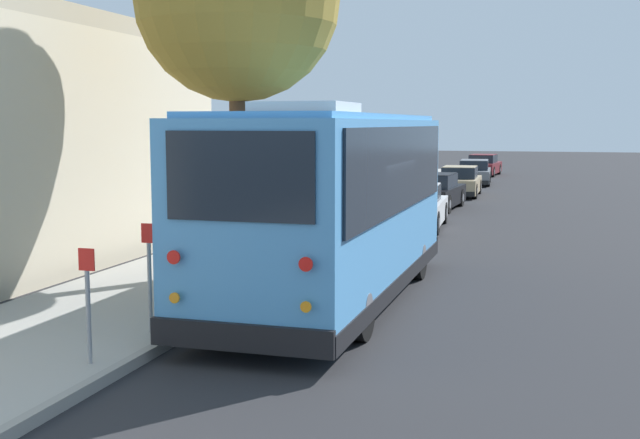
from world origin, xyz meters
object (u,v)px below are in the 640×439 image
at_px(sign_post_near, 88,304).
at_px(parked_sedan_gray, 474,173).
at_px(parked_sedan_maroon, 483,166).
at_px(sign_post_far, 150,276).
at_px(parked_sedan_black, 434,193).
at_px(parked_sedan_tan, 460,182).
at_px(fire_hydrant, 317,225).
at_px(parked_sedan_white, 413,208).
at_px(shuttle_bus, 332,197).

bearing_deg(sign_post_near, parked_sedan_gray, -2.64).
bearing_deg(parked_sedan_gray, sign_post_near, 173.79).
relative_size(parked_sedan_gray, parked_sedan_maroon, 1.04).
xyz_separation_m(parked_sedan_maroon, sign_post_far, (-39.26, 1.39, 0.37)).
xyz_separation_m(parked_sedan_black, parked_sedan_tan, (5.77, -0.30, -0.02)).
relative_size(parked_sedan_tan, fire_hydrant, 5.22).
height_order(parked_sedan_white, fire_hydrant, parked_sedan_white).
xyz_separation_m(parked_sedan_white, parked_sedan_tan, (11.32, -0.12, -0.02)).
bearing_deg(fire_hydrant, shuttle_bus, -161.17).
bearing_deg(parked_sedan_black, parked_sedan_gray, 2.19).
xyz_separation_m(parked_sedan_tan, fire_hydrant, (-15.65, 1.84, -0.05)).
relative_size(parked_sedan_white, sign_post_far, 2.83).
bearing_deg(parked_sedan_maroon, parked_sedan_tan, -175.37).
xyz_separation_m(parked_sedan_tan, sign_post_near, (-26.55, 1.60, 0.31)).
distance_m(parked_sedan_gray, sign_post_far, 31.98).
bearing_deg(sign_post_far, parked_sedan_white, -6.21).
xyz_separation_m(parked_sedan_black, sign_post_near, (-20.79, 1.30, 0.29)).
xyz_separation_m(shuttle_bus, parked_sedan_maroon, (35.96, 0.41, -1.27)).
bearing_deg(sign_post_near, parked_sedan_maroon, -1.96).
xyz_separation_m(shuttle_bus, parked_sedan_black, (15.89, 0.51, -1.24)).
distance_m(parked_sedan_black, fire_hydrant, 10.00).
xyz_separation_m(parked_sedan_maroon, fire_hydrant, (-29.95, 1.64, -0.04)).
bearing_deg(parked_sedan_tan, fire_hydrant, 171.91).
xyz_separation_m(parked_sedan_black, parked_sedan_maroon, (20.07, -0.10, -0.02)).
height_order(parked_sedan_black, parked_sedan_tan, parked_sedan_black).
xyz_separation_m(parked_sedan_gray, sign_post_near, (-33.53, 1.55, 0.31)).
distance_m(parked_sedan_white, parked_sedan_tan, 11.32).
distance_m(parked_sedan_tan, sign_post_far, 25.02).
height_order(parked_sedan_white, sign_post_far, sign_post_far).
height_order(parked_sedan_gray, fire_hydrant, parked_sedan_gray).
xyz_separation_m(parked_sedan_white, parked_sedan_maroon, (25.62, 0.09, -0.03)).
height_order(parked_sedan_black, sign_post_far, sign_post_far).
height_order(parked_sedan_maroon, sign_post_near, sign_post_near).
bearing_deg(sign_post_far, parked_sedan_black, -3.86).
xyz_separation_m(parked_sedan_white, parked_sedan_black, (5.55, 0.19, -0.00)).
distance_m(shuttle_bus, parked_sedan_gray, 28.67).
relative_size(sign_post_near, fire_hydrant, 1.81).
bearing_deg(parked_sedan_gray, shuttle_bus, 176.95).
height_order(parked_sedan_maroon, sign_post_far, sign_post_far).
relative_size(parked_sedan_black, sign_post_far, 2.83).
xyz_separation_m(parked_sedan_tan, sign_post_far, (-24.96, 1.60, 0.37)).
bearing_deg(parked_sedan_white, shuttle_bus, 178.99).
xyz_separation_m(sign_post_far, fire_hydrant, (9.32, 0.24, -0.41)).
distance_m(shuttle_bus, parked_sedan_white, 10.42).
bearing_deg(sign_post_near, sign_post_far, -0.00).
bearing_deg(fire_hydrant, parked_sedan_white, -21.75).
distance_m(parked_sedan_gray, sign_post_near, 33.57).
bearing_deg(parked_sedan_white, parked_sedan_maroon, -2.61).
bearing_deg(parked_sedan_black, sign_post_near, 179.76).
xyz_separation_m(shuttle_bus, sign_post_near, (-4.89, 1.81, -0.95)).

